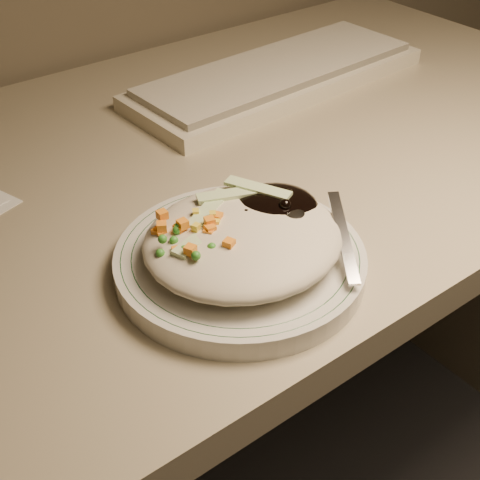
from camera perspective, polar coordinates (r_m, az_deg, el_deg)
desk at (r=0.93m, az=-5.29°, el=-4.38°), size 1.40×0.70×0.74m
plate at (r=0.64m, az=-0.00°, el=-1.86°), size 0.24×0.24×0.02m
plate_rim at (r=0.64m, az=-0.00°, el=-1.15°), size 0.23×0.23×0.00m
meal at (r=0.63m, az=0.36°, el=0.52°), size 0.21×0.19×0.05m
keyboard at (r=1.02m, az=3.22°, el=13.81°), size 0.47×0.19×0.03m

